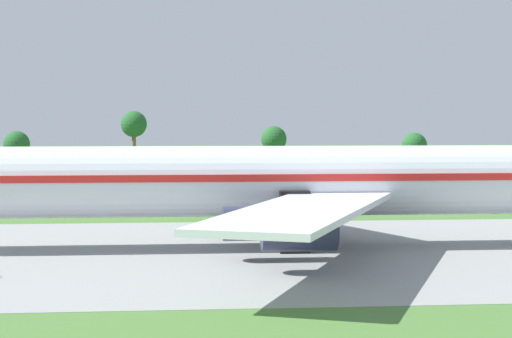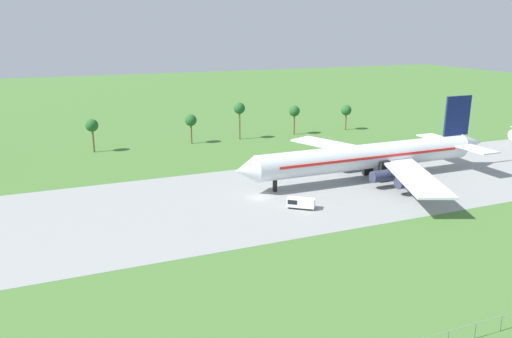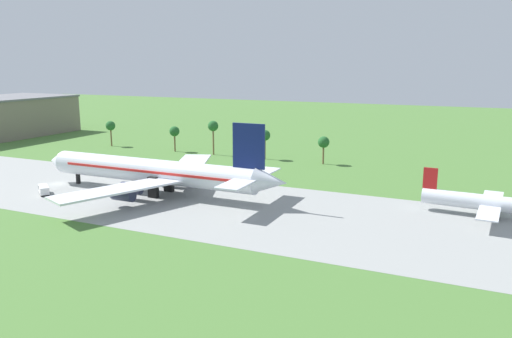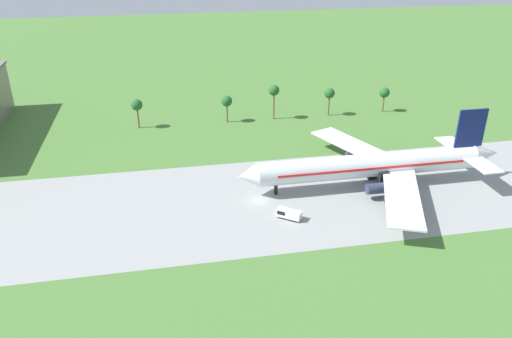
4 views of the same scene
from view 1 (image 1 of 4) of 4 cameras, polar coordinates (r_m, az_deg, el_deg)
The scene contains 2 objects.
jet_airliner at distance 76.79m, azimuth 1.26°, elevation -0.79°, with size 67.72×58.11×18.37m.
palm_tree_row at distance 128.49m, azimuth -7.69°, elevation 1.77°, with size 87.68×3.60×11.80m.
Camera 1 is at (21.32, -73.53, 10.74)m, focal length 65.00 mm.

